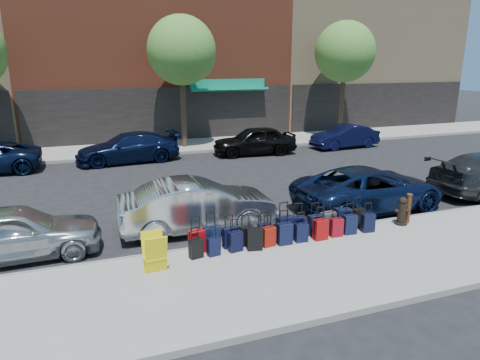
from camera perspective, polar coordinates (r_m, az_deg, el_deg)
name	(u,v)px	position (r m, az deg, el deg)	size (l,w,h in m)	color
ground	(228,195)	(16.27, -1.66, -2.07)	(120.00, 120.00, 0.00)	black
sidewalk_near	(312,269)	(10.70, 9.55, -11.57)	(60.00, 4.00, 0.15)	gray
sidewalk_far	(175,146)	(25.67, -8.71, 4.45)	(60.00, 4.00, 0.15)	gray
curb_near	(277,237)	(12.32, 4.94, -7.64)	(60.00, 0.08, 0.15)	gray
curb_far	(182,153)	(23.72, -7.74, 3.59)	(60.00, 0.08, 0.15)	gray
building_right	(342,11)	(39.01, 13.43, 21.08)	(15.00, 12.12, 18.00)	tan
tree_center	(184,52)	(24.86, -7.47, 16.52)	(3.80, 3.80, 7.27)	black
tree_right	(347,54)	(29.03, 14.05, 16.04)	(3.80, 3.80, 7.27)	black
suitcase_front_0	(197,242)	(11.11, -5.76, -8.17)	(0.45, 0.30, 0.99)	#92090B
suitcase_front_1	(212,238)	(11.28, -3.77, -7.70)	(0.45, 0.28, 1.02)	black
suitcase_front_2	(230,237)	(11.38, -1.36, -7.65)	(0.39, 0.23, 0.90)	black
suitcase_front_3	(246,236)	(11.51, 0.82, -7.45)	(0.38, 0.26, 0.86)	black
suitcase_front_4	(265,233)	(11.70, 3.31, -7.06)	(0.36, 0.20, 0.87)	black
suitcase_front_5	(284,228)	(11.89, 5.94, -6.41)	(0.47, 0.30, 1.08)	black
suitcase_front_6	(298,227)	(12.08, 7.75, -6.24)	(0.44, 0.28, 1.00)	black
suitcase_front_7	(315,225)	(12.33, 10.02, -5.95)	(0.39, 0.22, 0.95)	black
suitcase_front_8	(328,223)	(12.52, 11.65, -5.60)	(0.46, 0.31, 1.01)	#37383C
suitcase_front_9	(343,219)	(12.86, 13.59, -5.11)	(0.46, 0.29, 1.03)	black
suitcase_front_10	(358,218)	(13.15, 15.42, -4.92)	(0.42, 0.27, 0.93)	black
suitcase_back_0	(196,248)	(10.87, -5.89, -9.07)	(0.37, 0.26, 0.80)	black
suitcase_back_1	(214,247)	(10.97, -3.54, -8.86)	(0.34, 0.23, 0.76)	black
suitcase_back_2	(235,241)	(11.17, -0.61, -8.18)	(0.39, 0.26, 0.86)	black
suitcase_back_3	(254,239)	(11.25, 1.94, -7.86)	(0.44, 0.30, 0.95)	black
suitcase_back_4	(269,237)	(11.48, 3.82, -7.54)	(0.39, 0.27, 0.86)	maroon
suitcase_back_5	(285,234)	(11.62, 5.97, -7.15)	(0.40, 0.24, 0.95)	black
suitcase_back_6	(301,233)	(11.85, 8.17, -6.96)	(0.36, 0.22, 0.84)	black
suitcase_back_7	(321,229)	(12.07, 10.69, -6.50)	(0.40, 0.25, 0.93)	#940909
suitcase_back_8	(336,227)	(12.38, 12.72, -6.18)	(0.36, 0.22, 0.84)	maroon
suitcase_back_9	(350,224)	(12.63, 14.42, -5.76)	(0.40, 0.25, 0.91)	black
suitcase_back_10	(368,223)	(12.93, 16.69, -5.49)	(0.38, 0.24, 0.87)	black
fire_hydrant	(402,212)	(13.81, 20.78, -3.99)	(0.44, 0.38, 0.85)	black
bollard	(408,208)	(13.96, 21.52, -3.49)	(0.17, 0.17, 0.92)	#38190C
display_rack	(155,252)	(10.32, -11.32, -9.45)	(0.55, 0.60, 0.92)	yellow
car_near_0	(14,233)	(12.36, -27.88, -6.22)	(1.69, 4.20, 1.43)	#B8BBBF
car_near_1	(198,205)	(12.82, -5.61, -3.40)	(1.63, 4.67, 1.54)	#B4B6BB
car_near_2	(370,189)	(15.22, 16.89, -1.09)	(2.45, 5.32, 1.48)	#0D1A3C
car_far_1	(128,148)	(22.30, -14.71, 4.20)	(2.07, 5.10, 1.48)	black
car_far_2	(254,141)	(23.40, 1.94, 5.28)	(1.81, 4.50, 1.53)	black
car_far_3	(345,136)	(25.99, 13.79, 5.66)	(1.42, 4.08, 1.35)	#0B0F33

